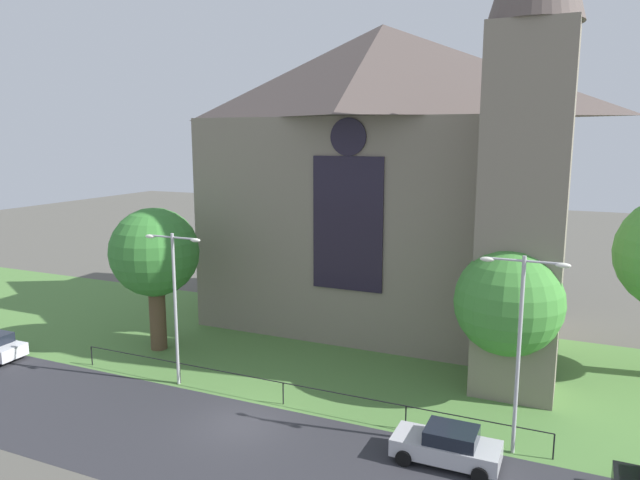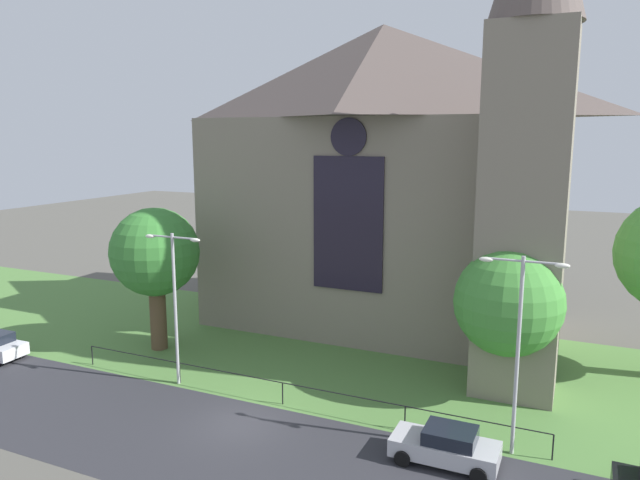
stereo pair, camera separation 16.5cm
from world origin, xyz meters
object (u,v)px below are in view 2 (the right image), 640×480
(tree_left_near, at_px, (155,254))
(streetlamp_near, at_px, (174,289))
(parked_car_silver, at_px, (446,446))
(church_building, at_px, (389,175))
(streetlamp_far, at_px, (519,331))
(tree_right_near, at_px, (508,303))

(tree_left_near, height_order, streetlamp_near, tree_left_near)
(streetlamp_near, xyz_separation_m, parked_car_silver, (14.50, -1.88, -4.38))
(church_building, height_order, streetlamp_near, church_building)
(parked_car_silver, bearing_deg, streetlamp_far, -140.94)
(church_building, distance_m, tree_right_near, 13.75)
(tree_right_near, distance_m, streetlamp_far, 5.09)
(church_building, distance_m, streetlamp_far, 17.86)
(streetlamp_far, bearing_deg, tree_left_near, 169.87)
(tree_left_near, bearing_deg, streetlamp_far, -10.13)
(church_building, distance_m, streetlamp_near, 16.43)
(church_building, xyz_separation_m, parked_car_silver, (7.59, -15.86, -9.53))
(streetlamp_near, height_order, parked_car_silver, streetlamp_near)
(tree_right_near, relative_size, tree_left_near, 0.87)
(church_building, relative_size, tree_left_near, 2.99)
(tree_left_near, height_order, streetlamp_far, tree_left_near)
(tree_right_near, xyz_separation_m, streetlamp_far, (0.97, -4.99, 0.31))
(tree_left_near, distance_m, parked_car_silver, 20.34)
(streetlamp_near, bearing_deg, church_building, 63.70)
(church_building, relative_size, parked_car_silver, 6.19)
(church_building, bearing_deg, tree_right_near, -45.20)
(church_building, relative_size, streetlamp_near, 3.24)
(church_building, bearing_deg, streetlamp_near, -116.30)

